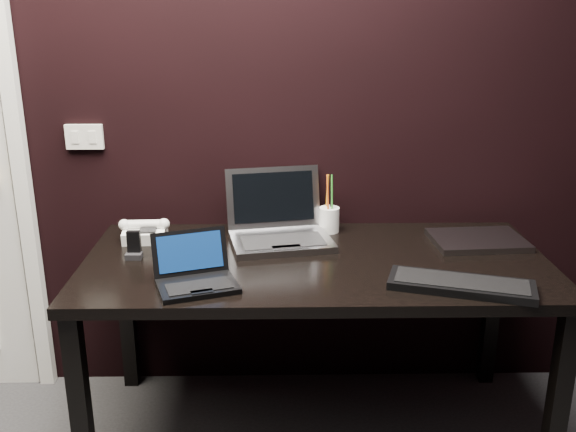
{
  "coord_description": "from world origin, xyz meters",
  "views": [
    {
      "loc": [
        0.16,
        -0.79,
        1.62
      ],
      "look_at": [
        0.2,
        1.35,
        0.92
      ],
      "focal_mm": 40.0,
      "sensor_mm": 36.0,
      "label": 1
    }
  ],
  "objects_px": {
    "silver_laptop": "(279,229)",
    "mobile_phone": "(134,248)",
    "desk": "(316,278)",
    "pen_cup": "(329,218)",
    "desk_phone": "(145,232)",
    "netbook": "(195,276)",
    "closed_laptop": "(478,240)",
    "ext_keyboard": "(461,285)"
  },
  "relations": [
    {
      "from": "desk",
      "to": "pen_cup",
      "type": "relative_size",
      "value": 7.05
    },
    {
      "from": "ext_keyboard",
      "to": "mobile_phone",
      "type": "bearing_deg",
      "value": 165.36
    },
    {
      "from": "silver_laptop",
      "to": "ext_keyboard",
      "type": "xyz_separation_m",
      "value": [
        0.59,
        -0.46,
        -0.04
      ]
    },
    {
      "from": "netbook",
      "to": "desk_phone",
      "type": "relative_size",
      "value": 1.55
    },
    {
      "from": "silver_laptop",
      "to": "netbook",
      "type": "bearing_deg",
      "value": -123.57
    },
    {
      "from": "netbook",
      "to": "desk_phone",
      "type": "bearing_deg",
      "value": 119.92
    },
    {
      "from": "silver_laptop",
      "to": "closed_laptop",
      "type": "bearing_deg",
      "value": -3.03
    },
    {
      "from": "desk",
      "to": "silver_laptop",
      "type": "distance_m",
      "value": 0.27
    },
    {
      "from": "mobile_phone",
      "to": "netbook",
      "type": "bearing_deg",
      "value": -44.6
    },
    {
      "from": "silver_laptop",
      "to": "closed_laptop",
      "type": "distance_m",
      "value": 0.78
    },
    {
      "from": "silver_laptop",
      "to": "mobile_phone",
      "type": "relative_size",
      "value": 4.32
    },
    {
      "from": "silver_laptop",
      "to": "mobile_phone",
      "type": "xyz_separation_m",
      "value": [
        -0.53,
        -0.17,
        -0.01
      ]
    },
    {
      "from": "closed_laptop",
      "to": "netbook",
      "type": "bearing_deg",
      "value": -160.23
    },
    {
      "from": "desk",
      "to": "closed_laptop",
      "type": "relative_size",
      "value": 4.62
    },
    {
      "from": "closed_laptop",
      "to": "desk_phone",
      "type": "relative_size",
      "value": 1.82
    },
    {
      "from": "closed_laptop",
      "to": "desk_phone",
      "type": "distance_m",
      "value": 1.31
    },
    {
      "from": "desk",
      "to": "mobile_phone",
      "type": "height_order",
      "value": "mobile_phone"
    },
    {
      "from": "closed_laptop",
      "to": "mobile_phone",
      "type": "distance_m",
      "value": 1.32
    },
    {
      "from": "desk_phone",
      "to": "mobile_phone",
      "type": "bearing_deg",
      "value": -91.3
    },
    {
      "from": "closed_laptop",
      "to": "pen_cup",
      "type": "distance_m",
      "value": 0.59
    },
    {
      "from": "silver_laptop",
      "to": "ext_keyboard",
      "type": "height_order",
      "value": "silver_laptop"
    },
    {
      "from": "closed_laptop",
      "to": "mobile_phone",
      "type": "height_order",
      "value": "mobile_phone"
    },
    {
      "from": "netbook",
      "to": "ext_keyboard",
      "type": "distance_m",
      "value": 0.87
    },
    {
      "from": "ext_keyboard",
      "to": "closed_laptop",
      "type": "relative_size",
      "value": 1.34
    },
    {
      "from": "desk",
      "to": "ext_keyboard",
      "type": "distance_m",
      "value": 0.54
    },
    {
      "from": "netbook",
      "to": "desk_phone",
      "type": "xyz_separation_m",
      "value": [
        -0.25,
        0.44,
        0.0
      ]
    },
    {
      "from": "silver_laptop",
      "to": "ext_keyboard",
      "type": "distance_m",
      "value": 0.75
    },
    {
      "from": "desk",
      "to": "closed_laptop",
      "type": "bearing_deg",
      "value": 13.16
    },
    {
      "from": "netbook",
      "to": "ext_keyboard",
      "type": "relative_size",
      "value": 0.63
    },
    {
      "from": "closed_laptop",
      "to": "pen_cup",
      "type": "bearing_deg",
      "value": 165.52
    },
    {
      "from": "mobile_phone",
      "to": "pen_cup",
      "type": "height_order",
      "value": "pen_cup"
    },
    {
      "from": "silver_laptop",
      "to": "closed_laptop",
      "type": "height_order",
      "value": "silver_laptop"
    },
    {
      "from": "netbook",
      "to": "pen_cup",
      "type": "bearing_deg",
      "value": 47.37
    },
    {
      "from": "silver_laptop",
      "to": "desk_phone",
      "type": "height_order",
      "value": "silver_laptop"
    },
    {
      "from": "ext_keyboard",
      "to": "mobile_phone",
      "type": "relative_size",
      "value": 4.87
    },
    {
      "from": "desk",
      "to": "desk_phone",
      "type": "bearing_deg",
      "value": 162.73
    },
    {
      "from": "silver_laptop",
      "to": "desk_phone",
      "type": "relative_size",
      "value": 2.17
    },
    {
      "from": "ext_keyboard",
      "to": "pen_cup",
      "type": "height_order",
      "value": "pen_cup"
    },
    {
      "from": "desk_phone",
      "to": "pen_cup",
      "type": "height_order",
      "value": "pen_cup"
    },
    {
      "from": "ext_keyboard",
      "to": "desk_phone",
      "type": "distance_m",
      "value": 1.22
    },
    {
      "from": "desk",
      "to": "silver_laptop",
      "type": "relative_size",
      "value": 3.88
    },
    {
      "from": "silver_laptop",
      "to": "pen_cup",
      "type": "relative_size",
      "value": 1.82
    }
  ]
}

